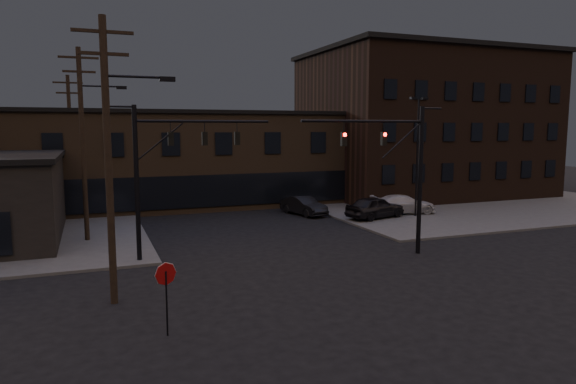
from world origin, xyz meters
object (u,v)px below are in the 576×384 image
object	(u,v)px
stop_sign	(166,282)
parked_car_lot_b	(404,204)
parked_car_lot_a	(375,207)
traffic_signal_far	(162,164)
traffic_signal_near	(403,164)
car_crossing	(304,206)

from	to	relation	value
stop_sign	parked_car_lot_b	distance (m)	27.06
stop_sign	parked_car_lot_a	xyz separation A→B (m)	(17.60, 16.26, -0.87)
stop_sign	parked_car_lot_b	world-z (taller)	stop_sign
traffic_signal_far	stop_sign	size ratio (longest dim) A/B	3.23
stop_sign	traffic_signal_near	bearing A→B (deg)	25.90
stop_sign	parked_car_lot_b	size ratio (longest dim) A/B	0.49
traffic_signal_near	car_crossing	bearing A→B (deg)	89.41
traffic_signal_far	parked_car_lot_b	bearing A→B (deg)	20.52
parked_car_lot_b	car_crossing	size ratio (longest dim) A/B	1.13
parked_car_lot_a	car_crossing	size ratio (longest dim) A/B	1.08
parked_car_lot_a	parked_car_lot_b	xyz separation A→B (m)	(3.20, 1.03, -0.09)
traffic_signal_near	parked_car_lot_b	size ratio (longest dim) A/B	1.59
traffic_signal_far	stop_sign	distance (m)	10.55
traffic_signal_near	stop_sign	size ratio (longest dim) A/B	3.23
parked_car_lot_a	car_crossing	distance (m)	5.75
traffic_signal_near	parked_car_lot_a	size ratio (longest dim) A/B	1.65
car_crossing	traffic_signal_far	bearing A→B (deg)	-154.26
traffic_signal_near	car_crossing	distance (m)	14.43
traffic_signal_far	stop_sign	bearing A→B (deg)	-97.32
stop_sign	parked_car_lot_b	bearing A→B (deg)	39.74
stop_sign	car_crossing	distance (m)	24.40
traffic_signal_far	parked_car_lot_b	xyz separation A→B (m)	(19.51, 7.30, -4.13)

